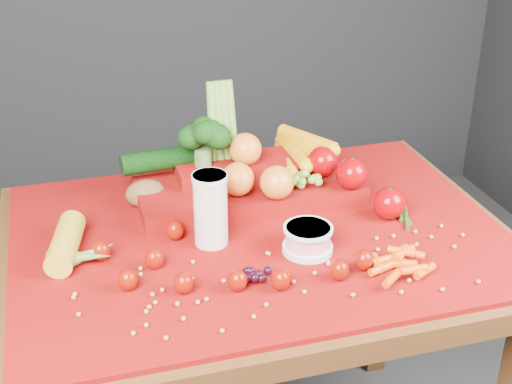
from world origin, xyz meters
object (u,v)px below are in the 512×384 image
object	(u,v)px
yogurt_bowl	(308,238)
produce_mound	(256,175)
milk_glass	(211,207)
table	(258,273)

from	to	relation	value
yogurt_bowl	produce_mound	distance (m)	0.26
milk_glass	table	bearing A→B (deg)	8.30
table	milk_glass	size ratio (longest dim) A/B	6.85
milk_glass	yogurt_bowl	size ratio (longest dim) A/B	1.52
table	yogurt_bowl	size ratio (longest dim) A/B	10.42
table	produce_mound	size ratio (longest dim) A/B	1.82
milk_glass	produce_mound	xyz separation A→B (m)	(0.15, 0.17, -0.03)
table	yogurt_bowl	bearing A→B (deg)	-53.97
yogurt_bowl	table	bearing A→B (deg)	126.03
milk_glass	yogurt_bowl	bearing A→B (deg)	-25.62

